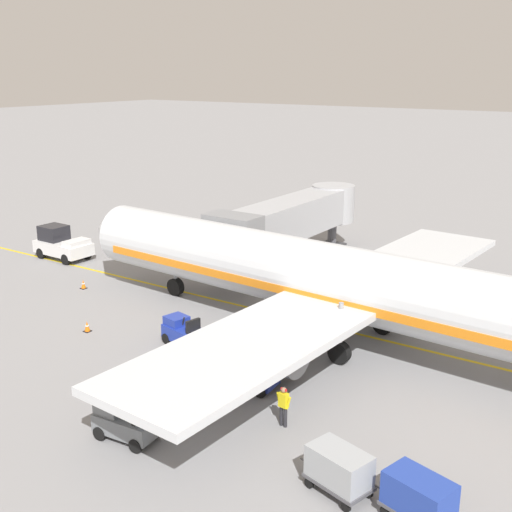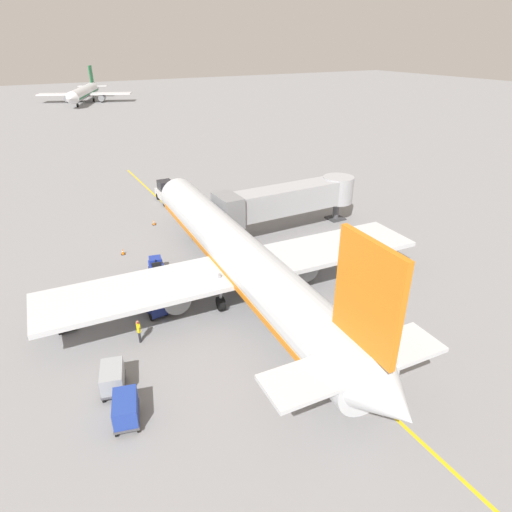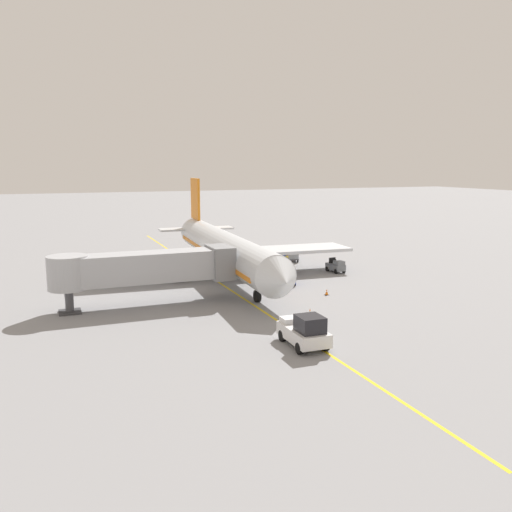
# 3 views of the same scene
# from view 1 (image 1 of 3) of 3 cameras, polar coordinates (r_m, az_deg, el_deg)

# --- Properties ---
(ground_plane) EXTENTS (400.00, 400.00, 0.00)m
(ground_plane) POSITION_cam_1_polar(r_m,az_deg,el_deg) (36.31, 6.52, -6.21)
(ground_plane) COLOR gray
(gate_lead_in_line) EXTENTS (0.24, 80.00, 0.01)m
(gate_lead_in_line) POSITION_cam_1_polar(r_m,az_deg,el_deg) (36.31, 6.52, -6.21)
(gate_lead_in_line) COLOR gold
(gate_lead_in_line) RESTS_ON ground
(parked_airliner) EXTENTS (30.25, 37.33, 10.63)m
(parked_airliner) POSITION_cam_1_polar(r_m,az_deg,el_deg) (33.66, 6.92, -2.26)
(parked_airliner) COLOR silver
(parked_airliner) RESTS_ON ground
(jet_bridge) EXTENTS (16.10, 3.50, 4.98)m
(jet_bridge) POSITION_cam_1_polar(r_m,az_deg,el_deg) (46.53, 3.07, 3.32)
(jet_bridge) COLOR #A8AAAF
(jet_bridge) RESTS_ON ground
(pushback_tractor) EXTENTS (2.29, 4.44, 2.40)m
(pushback_tractor) POSITION_cam_1_polar(r_m,az_deg,el_deg) (50.81, -16.61, 1.01)
(pushback_tractor) COLOR silver
(pushback_tractor) RESTS_ON ground
(baggage_tug_lead) EXTENTS (1.46, 2.59, 1.62)m
(baggage_tug_lead) POSITION_cam_1_polar(r_m,az_deg,el_deg) (29.39, -0.74, -10.16)
(baggage_tug_lead) COLOR navy
(baggage_tug_lead) RESTS_ON ground
(baggage_tug_trailing) EXTENTS (1.47, 2.59, 1.62)m
(baggage_tug_trailing) POSITION_cam_1_polar(r_m,az_deg,el_deg) (26.17, -11.42, -14.03)
(baggage_tug_trailing) COLOR slate
(baggage_tug_trailing) RESTS_ON ground
(baggage_tug_spare) EXTENTS (1.74, 2.70, 1.62)m
(baggage_tug_spare) POSITION_cam_1_polar(r_m,az_deg,el_deg) (33.79, -6.32, -6.64)
(baggage_tug_spare) COLOR #1E339E
(baggage_tug_spare) RESTS_ON ground
(baggage_cart_front) EXTENTS (1.83, 2.98, 1.58)m
(baggage_cart_front) POSITION_cam_1_polar(r_m,az_deg,el_deg) (22.90, 7.27, -17.89)
(baggage_cart_front) COLOR #4C4C51
(baggage_cart_front) RESTS_ON ground
(baggage_cart_second_in_train) EXTENTS (1.83, 2.98, 1.58)m
(baggage_cart_second_in_train) POSITION_cam_1_polar(r_m,az_deg,el_deg) (22.11, 14.06, -19.67)
(baggage_cart_second_in_train) COLOR #4C4C51
(baggage_cart_second_in_train) RESTS_ON ground
(ground_crew_wing_walker) EXTENTS (0.29, 0.73, 1.69)m
(ground_crew_wing_walker) POSITION_cam_1_polar(r_m,az_deg,el_deg) (26.38, 2.43, -12.83)
(ground_crew_wing_walker) COLOR #232328
(ground_crew_wing_walker) RESTS_ON ground
(safety_cone_nose_left) EXTENTS (0.36, 0.36, 0.59)m
(safety_cone_nose_left) POSITION_cam_1_polar(r_m,az_deg,el_deg) (36.58, -14.55, -5.99)
(safety_cone_nose_left) COLOR black
(safety_cone_nose_left) RESTS_ON ground
(safety_cone_nose_right) EXTENTS (0.36, 0.36, 0.59)m
(safety_cone_nose_right) POSITION_cam_1_polar(r_m,az_deg,el_deg) (43.61, -14.86, -2.41)
(safety_cone_nose_right) COLOR black
(safety_cone_nose_right) RESTS_ON ground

